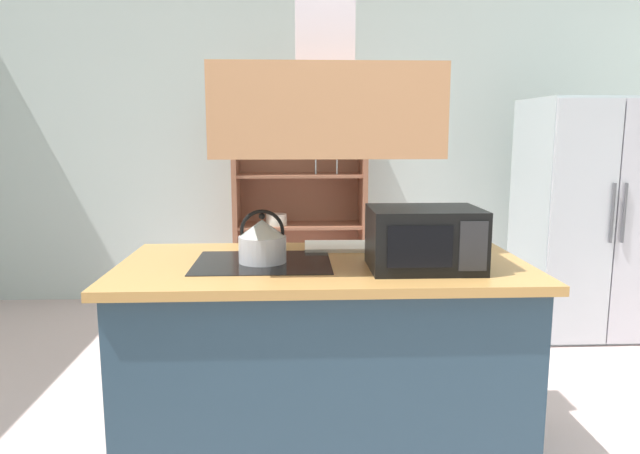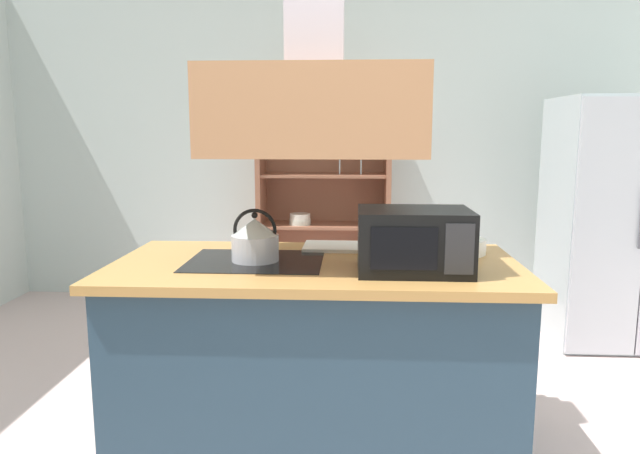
{
  "view_description": "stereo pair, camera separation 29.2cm",
  "coord_description": "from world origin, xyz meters",
  "px_view_note": "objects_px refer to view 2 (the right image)",
  "views": [
    {
      "loc": [
        -0.24,
        -2.15,
        1.48
      ],
      "look_at": [
        -0.11,
        0.73,
        1.0
      ],
      "focal_mm": 32.68,
      "sensor_mm": 36.0,
      "label": 1
    },
    {
      "loc": [
        0.05,
        -2.14,
        1.48
      ],
      "look_at": [
        -0.11,
        0.73,
        1.0
      ],
      "focal_mm": 32.68,
      "sensor_mm": 36.0,
      "label": 2
    }
  ],
  "objects_px": {
    "microwave": "(414,240)",
    "kettle": "(255,239)",
    "fruit_bowl": "(457,243)",
    "refrigerator": "(619,221)",
    "cutting_board": "(338,247)",
    "dish_cabinet": "(324,217)"
  },
  "relations": [
    {
      "from": "refrigerator",
      "to": "cutting_board",
      "type": "bearing_deg",
      "value": -146.43
    },
    {
      "from": "fruit_bowl",
      "to": "refrigerator",
      "type": "bearing_deg",
      "value": 44.88
    },
    {
      "from": "refrigerator",
      "to": "kettle",
      "type": "height_order",
      "value": "refrigerator"
    },
    {
      "from": "cutting_board",
      "to": "refrigerator",
      "type": "bearing_deg",
      "value": 33.57
    },
    {
      "from": "refrigerator",
      "to": "fruit_bowl",
      "type": "xyz_separation_m",
      "value": [
        -1.36,
        -1.36,
        0.09
      ]
    },
    {
      "from": "dish_cabinet",
      "to": "kettle",
      "type": "bearing_deg",
      "value": -94.53
    },
    {
      "from": "refrigerator",
      "to": "fruit_bowl",
      "type": "relative_size",
      "value": 6.21
    },
    {
      "from": "refrigerator",
      "to": "microwave",
      "type": "height_order",
      "value": "refrigerator"
    },
    {
      "from": "cutting_board",
      "to": "microwave",
      "type": "xyz_separation_m",
      "value": [
        0.32,
        -0.46,
        0.12
      ]
    },
    {
      "from": "kettle",
      "to": "microwave",
      "type": "xyz_separation_m",
      "value": [
        0.69,
        -0.15,
        0.03
      ]
    },
    {
      "from": "microwave",
      "to": "fruit_bowl",
      "type": "distance_m",
      "value": 0.46
    },
    {
      "from": "refrigerator",
      "to": "fruit_bowl",
      "type": "bearing_deg",
      "value": -135.12
    },
    {
      "from": "microwave",
      "to": "kettle",
      "type": "bearing_deg",
      "value": 167.82
    },
    {
      "from": "dish_cabinet",
      "to": "cutting_board",
      "type": "relative_size",
      "value": 5.01
    },
    {
      "from": "microwave",
      "to": "refrigerator",
      "type": "bearing_deg",
      "value": 47.22
    },
    {
      "from": "kettle",
      "to": "fruit_bowl",
      "type": "relative_size",
      "value": 0.86
    },
    {
      "from": "dish_cabinet",
      "to": "fruit_bowl",
      "type": "height_order",
      "value": "dish_cabinet"
    },
    {
      "from": "cutting_board",
      "to": "microwave",
      "type": "distance_m",
      "value": 0.57
    },
    {
      "from": "dish_cabinet",
      "to": "cutting_board",
      "type": "distance_m",
      "value": 2.1
    },
    {
      "from": "microwave",
      "to": "fruit_bowl",
      "type": "relative_size",
      "value": 1.67
    },
    {
      "from": "cutting_board",
      "to": "fruit_bowl",
      "type": "xyz_separation_m",
      "value": [
        0.57,
        -0.08,
        0.04
      ]
    },
    {
      "from": "cutting_board",
      "to": "microwave",
      "type": "bearing_deg",
      "value": -54.53
    }
  ]
}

